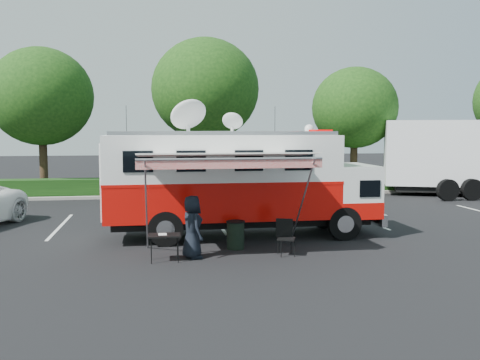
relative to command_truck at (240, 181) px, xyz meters
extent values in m
plane|color=black|center=(0.08, 0.00, -1.91)|extent=(120.00, 120.00, 0.00)
cube|color=#9E998E|center=(4.08, 11.00, -1.83)|extent=(60.00, 0.35, 0.15)
cube|color=black|center=(4.08, 11.90, -1.41)|extent=(60.00, 1.20, 1.00)
cylinder|color=black|center=(-8.92, 13.00, 0.29)|extent=(0.44, 0.44, 4.40)
ellipsoid|color=#14380F|center=(-8.92, 13.00, 3.55)|extent=(5.63, 5.63, 5.35)
cylinder|color=black|center=(0.08, 13.00, 0.49)|extent=(0.44, 0.44, 4.80)
ellipsoid|color=#14380F|center=(0.08, 13.00, 4.05)|extent=(6.14, 6.14, 5.84)
cylinder|color=black|center=(9.08, 13.00, 0.09)|extent=(0.44, 0.44, 4.00)
ellipsoid|color=#14380F|center=(9.08, 13.00, 3.05)|extent=(5.12, 5.12, 4.86)
cube|color=silver|center=(-6.42, 3.00, -1.90)|extent=(0.12, 5.50, 0.01)
cube|color=silver|center=(-0.42, 3.00, -1.90)|extent=(0.12, 5.50, 0.01)
cube|color=silver|center=(5.58, 3.00, -1.90)|extent=(0.12, 5.50, 0.01)
cube|color=black|center=(0.08, 0.00, -1.35)|extent=(8.71, 1.42, 0.30)
cylinder|color=black|center=(3.32, -1.11, -1.35)|extent=(1.11, 0.32, 1.11)
cylinder|color=black|center=(3.32, 1.11, -1.35)|extent=(1.11, 0.32, 1.11)
cylinder|color=black|center=(-2.55, -1.11, -1.35)|extent=(1.11, 0.32, 1.11)
cylinder|color=black|center=(-2.55, 1.11, -1.35)|extent=(1.11, 0.32, 1.11)
cube|color=silver|center=(4.69, 0.00, -1.30)|extent=(0.20, 2.53, 0.40)
cube|color=white|center=(3.93, 0.00, -0.34)|extent=(1.42, 2.53, 1.72)
cube|color=red|center=(3.93, 0.00, -0.94)|extent=(1.44, 2.55, 0.56)
cube|color=black|center=(4.59, 0.00, -0.03)|extent=(0.12, 2.23, 0.71)
cube|color=red|center=(-0.63, 0.00, -0.59)|extent=(7.69, 2.53, 1.21)
cube|color=red|center=(-0.63, 0.00, 0.02)|extent=(7.71, 2.55, 0.10)
cube|color=white|center=(-0.63, 0.00, 0.78)|extent=(7.69, 2.53, 1.42)
cube|color=silver|center=(-0.63, 0.00, 1.53)|extent=(7.69, 2.53, 0.08)
cube|color=#CC0505|center=(2.81, 0.00, 1.67)|extent=(0.56, 0.96, 0.16)
sphere|color=white|center=(2.71, 1.01, 1.77)|extent=(0.34, 0.34, 0.34)
ellipsoid|color=silver|center=(-1.74, -0.15, 2.24)|extent=(1.21, 1.21, 0.36)
ellipsoid|color=silver|center=(-0.22, 0.20, 2.04)|extent=(0.71, 0.71, 0.20)
cylinder|color=black|center=(-3.77, 0.41, 2.04)|extent=(0.02, 0.02, 1.01)
cylinder|color=black|center=(-2.15, 0.41, 2.04)|extent=(0.02, 0.02, 1.01)
cylinder|color=black|center=(1.30, 0.41, 2.04)|extent=(0.02, 0.02, 1.01)
cube|color=white|center=(-0.83, -2.48, 1.03)|extent=(5.06, 2.43, 0.21)
cube|color=red|center=(-0.83, -3.67, 0.85)|extent=(5.06, 0.04, 0.28)
cylinder|color=#B2B2B7|center=(-0.83, -3.69, 0.97)|extent=(5.06, 0.07, 0.07)
cylinder|color=#B2B2B7|center=(-3.11, -2.55, -0.46)|extent=(0.05, 2.62, 2.92)
cylinder|color=#B2B2B7|center=(1.45, -2.55, -0.46)|extent=(0.05, 2.62, 2.92)
imported|color=black|center=(-1.83, -2.82, -1.91)|extent=(0.83, 1.02, 1.80)
cube|color=black|center=(-2.62, -3.08, -1.18)|extent=(0.91, 0.65, 0.04)
cylinder|color=black|center=(-2.99, -3.31, -1.54)|extent=(0.02, 0.02, 0.73)
cylinder|color=black|center=(-2.99, -2.85, -1.54)|extent=(0.02, 0.02, 0.73)
cylinder|color=black|center=(-2.26, -3.31, -1.54)|extent=(0.02, 0.02, 0.73)
cylinder|color=black|center=(-2.26, -2.85, -1.54)|extent=(0.02, 0.02, 0.73)
cube|color=silver|center=(-2.67, -3.03, -1.15)|extent=(0.23, 0.31, 0.01)
cube|color=black|center=(0.89, -2.96, -1.41)|extent=(0.63, 0.63, 0.04)
cube|color=black|center=(0.89, -2.71, -1.14)|extent=(0.48, 0.21, 0.55)
cylinder|color=black|center=(0.69, -3.16, -1.66)|extent=(0.02, 0.02, 0.50)
cylinder|color=black|center=(0.69, -2.76, -1.66)|extent=(0.02, 0.02, 0.50)
cylinder|color=black|center=(1.09, -3.16, -1.66)|extent=(0.02, 0.02, 0.50)
cylinder|color=black|center=(1.09, -2.76, -1.66)|extent=(0.02, 0.02, 0.50)
cylinder|color=black|center=(-0.43, -1.84, -1.50)|extent=(0.53, 0.53, 0.82)
cylinder|color=black|center=(-0.43, -1.84, -1.06)|extent=(0.58, 0.58, 0.04)
cylinder|color=black|center=(11.97, 7.32, -1.34)|extent=(1.12, 0.34, 1.12)
cylinder|color=black|center=(11.97, 9.80, -1.34)|extent=(1.12, 0.34, 1.12)
cylinder|color=black|center=(13.32, 7.32, -1.34)|extent=(1.12, 0.34, 1.12)
cylinder|color=black|center=(13.32, 9.80, -1.34)|extent=(1.12, 0.34, 1.12)
camera|label=1|loc=(-2.87, -17.83, 1.76)|focal=40.00mm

